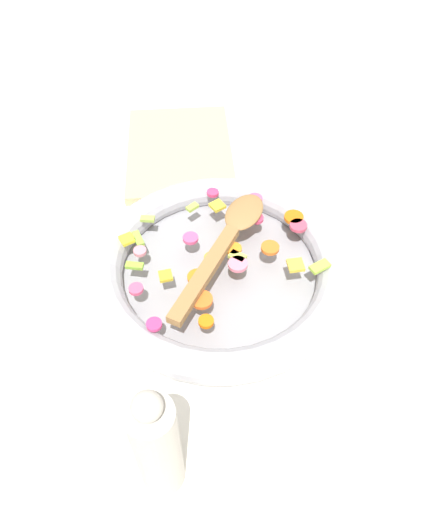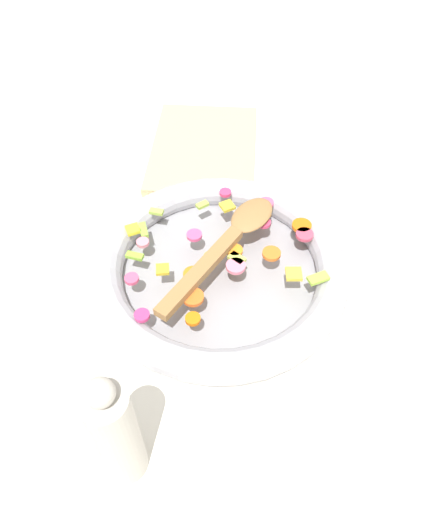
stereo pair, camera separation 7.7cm
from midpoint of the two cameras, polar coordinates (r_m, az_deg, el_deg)
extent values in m
plane|color=silver|center=(0.80, -2.72, -2.51)|extent=(4.00, 4.00, 0.00)
cylinder|color=gray|center=(0.80, -2.74, -2.24)|extent=(0.36, 0.36, 0.01)
torus|color=#9E9EA5|center=(0.78, -2.79, -1.37)|extent=(0.41, 0.41, 0.05)
cylinder|color=orange|center=(0.82, 5.87, 4.27)|extent=(0.04, 0.04, 0.01)
cylinder|color=orange|center=(0.71, -5.12, -5.20)|extent=(0.04, 0.04, 0.01)
cylinder|color=orange|center=(0.74, -5.51, -2.63)|extent=(0.03, 0.03, 0.01)
cylinder|color=orange|center=(0.83, 1.13, 5.34)|extent=(0.04, 0.04, 0.01)
cylinder|color=orange|center=(0.76, -3.67, -0.48)|extent=(0.04, 0.04, 0.01)
cylinder|color=orange|center=(0.77, 3.00, 0.79)|extent=(0.03, 0.03, 0.01)
cylinder|color=orange|center=(0.77, -1.19, 0.65)|extent=(0.03, 0.03, 0.01)
cylinder|color=orange|center=(0.69, -4.75, -7.66)|extent=(0.02, 0.02, 0.01)
cube|color=#84B83E|center=(0.80, -12.00, 1.81)|extent=(0.03, 0.02, 0.01)
cube|color=#A7D041|center=(0.75, 8.58, -1.37)|extent=(0.03, 0.04, 0.01)
cube|color=#B5CD51|center=(0.76, -0.82, -0.23)|extent=(0.03, 0.03, 0.01)
cube|color=#83B936|center=(0.77, -12.53, -1.25)|extent=(0.02, 0.03, 0.01)
cube|color=#AACB4A|center=(0.84, -5.74, 5.44)|extent=(0.02, 0.02, 0.01)
cube|color=#A6C74D|center=(0.83, -10.86, 4.06)|extent=(0.01, 0.02, 0.01)
cylinder|color=#D95278|center=(0.85, 1.51, 6.42)|extent=(0.03, 0.03, 0.01)
cylinder|color=#D97C89|center=(0.78, -11.86, 0.39)|extent=(0.03, 0.03, 0.01)
cylinder|color=#E14C7F|center=(0.79, -6.10, 1.88)|extent=(0.02, 0.02, 0.01)
cylinder|color=pink|center=(0.75, -0.80, -1.11)|extent=(0.04, 0.04, 0.01)
cylinder|color=#C8435A|center=(0.81, 6.34, 3.31)|extent=(0.03, 0.03, 0.01)
cylinder|color=#D63E65|center=(0.82, 1.59, 4.16)|extent=(0.03, 0.03, 0.01)
cylinder|color=#D84C72|center=(0.74, -12.47, -3.88)|extent=(0.03, 0.03, 0.01)
cylinder|color=#C6346F|center=(0.70, -10.65, -7.89)|extent=(0.03, 0.03, 0.01)
cylinder|color=#DA3866|center=(0.86, -3.30, 7.12)|extent=(0.03, 0.03, 0.01)
cube|color=yellow|center=(0.81, -13.22, 1.73)|extent=(0.03, 0.03, 0.01)
cube|color=yellow|center=(0.84, -2.86, 5.62)|extent=(0.03, 0.03, 0.01)
cube|color=yellow|center=(0.75, 5.85, -1.21)|extent=(0.03, 0.03, 0.01)
cube|color=gold|center=(0.74, -9.12, -2.42)|extent=(0.02, 0.02, 0.01)
cube|color=olive|center=(0.73, -4.65, -2.07)|extent=(0.18, 0.12, 0.01)
ellipsoid|color=olive|center=(0.81, 0.15, 4.91)|extent=(0.11, 0.09, 0.01)
cylinder|color=#B2ADA3|center=(0.58, -11.13, -20.99)|extent=(0.05, 0.05, 0.17)
sphere|color=#B2ADA3|center=(0.49, -12.96, -16.73)|extent=(0.03, 0.03, 0.03)
cube|color=tan|center=(1.03, -6.74, 11.69)|extent=(0.29, 0.21, 0.02)
camera|label=1|loc=(0.04, -92.87, -3.26)|focal=35.00mm
camera|label=2|loc=(0.04, 87.13, 3.26)|focal=35.00mm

